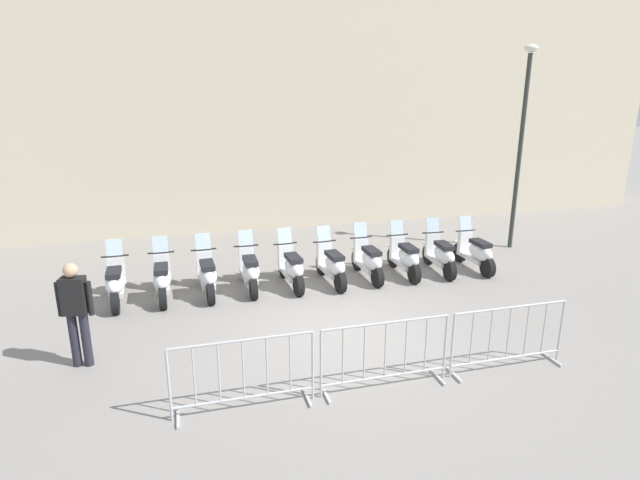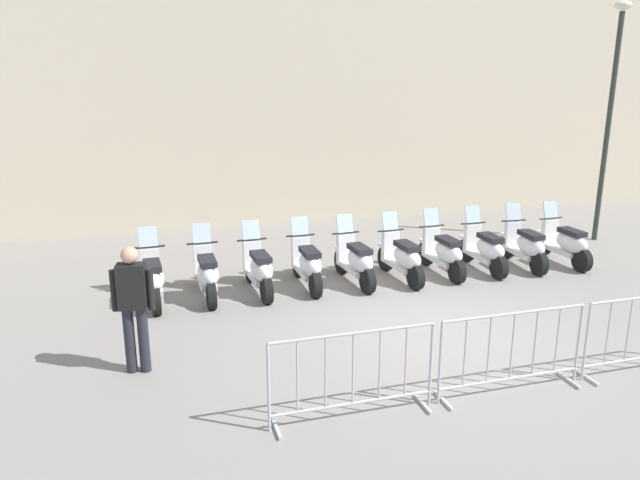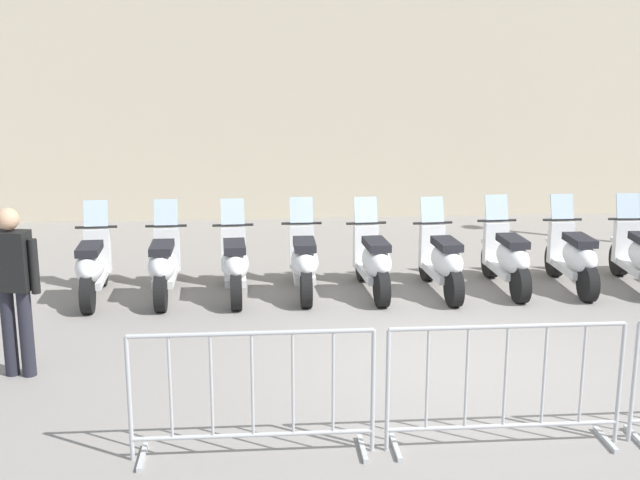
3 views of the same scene
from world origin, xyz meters
The scene contains 16 objects.
ground_plane centered at (0.00, 0.00, 0.00)m, with size 120.00×120.00×0.00m, color gray.
building_facade centered at (0.50, 8.84, 5.02)m, with size 28.00×2.40×10.05m, color beige.
motorcycle_0 centered at (-4.02, 2.73, 0.45)m, with size 0.56×1.72×1.24m.
motorcycle_1 centered at (-3.09, 2.68, 0.45)m, with size 0.56×1.72×1.24m.
motorcycle_2 centered at (-2.17, 2.61, 0.45)m, with size 0.56×1.72×1.24m.
motorcycle_3 centered at (-1.24, 2.61, 0.45)m, with size 0.56×1.73×1.24m.
motorcycle_4 centered at (-0.32, 2.49, 0.45)m, with size 0.56×1.72×1.24m.
motorcycle_5 centered at (0.60, 2.38, 0.45)m, with size 0.56×1.72×1.24m.
motorcycle_6 centered at (1.53, 2.42, 0.45)m, with size 0.56×1.72×1.24m.
motorcycle_7 centered at (2.45, 2.35, 0.45)m, with size 0.56×1.73×1.24m.
motorcycle_8 centered at (3.37, 2.27, 0.45)m, with size 0.60×1.72×1.24m.
motorcycle_9 centered at (4.30, 2.18, 0.45)m, with size 0.56×1.72×1.24m.
barrier_segment_0 centered at (-2.17, -1.78, 0.52)m, with size 1.98×0.54×1.07m.
barrier_segment_1 centered at (-0.11, -1.89, 0.52)m, with size 1.98×0.54×1.07m.
street_lamp centered at (6.43, 3.53, 3.31)m, with size 0.36×0.36×5.44m.
officer_near_row_end centered at (-4.42, 0.23, 0.98)m, with size 0.54×0.30×1.73m.
Camera 2 is at (-4.57, -7.39, 3.78)m, focal length 33.42 mm.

